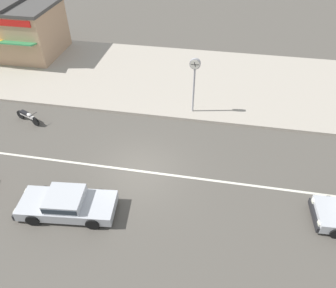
{
  "coord_description": "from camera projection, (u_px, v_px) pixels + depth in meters",
  "views": [
    {
      "loc": [
        3.52,
        -11.43,
        11.8
      ],
      "look_at": [
        1.2,
        1.44,
        0.8
      ],
      "focal_mm": 35.0,
      "sensor_mm": 36.0,
      "label": 1
    }
  ],
  "objects": [
    {
      "name": "motorcycle_1",
      "position": [
        27.0,
        116.0,
        19.66
      ],
      "size": [
        1.8,
        0.9,
        0.8
      ],
      "color": "black",
      "rests_on": "ground"
    },
    {
      "name": "ground_plane",
      "position": [
        140.0,
        171.0,
        16.68
      ],
      "size": [
        160.0,
        160.0,
        0.0
      ],
      "primitive_type": "plane",
      "color": "#544F47"
    },
    {
      "name": "street_clock",
      "position": [
        195.0,
        73.0,
        18.9
      ],
      "size": [
        0.63,
        0.22,
        3.53
      ],
      "color": "#9E9EA3",
      "rests_on": "kerb_strip"
    },
    {
      "name": "shopfront_mid_block",
      "position": [
        27.0,
        30.0,
        25.81
      ],
      "size": [
        4.84,
        5.71,
        3.9
      ],
      "color": "tan",
      "rests_on": "kerb_strip"
    },
    {
      "name": "lane_centre_stripe",
      "position": [
        140.0,
        171.0,
        16.68
      ],
      "size": [
        50.4,
        0.14,
        0.01
      ],
      "primitive_type": "cube",
      "color": "silver",
      "rests_on": "ground"
    },
    {
      "name": "sedan_silver_2",
      "position": [
        66.0,
        203.0,
        14.39
      ],
      "size": [
        4.45,
        2.12,
        1.06
      ],
      "color": "#B7BABF",
      "rests_on": "ground"
    },
    {
      "name": "kerb_strip",
      "position": [
        172.0,
        78.0,
        24.0
      ],
      "size": [
        68.0,
        10.0,
        0.15
      ],
      "primitive_type": "cube",
      "color": "#ADA393",
      "rests_on": "ground"
    }
  ]
}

